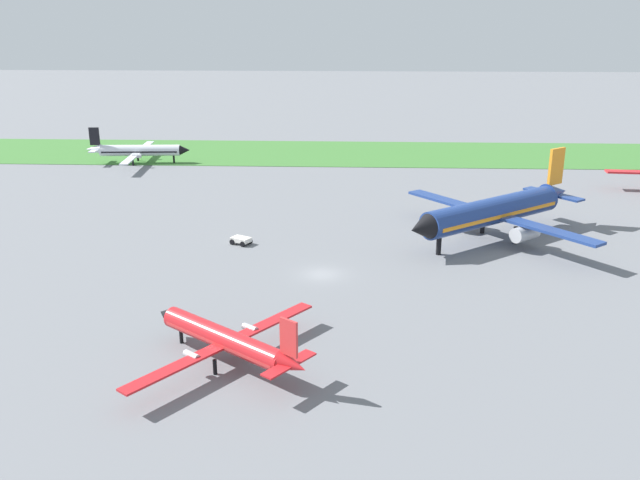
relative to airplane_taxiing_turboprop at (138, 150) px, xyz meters
The scene contains 6 objects.
ground_plane 70.52m from the airplane_taxiing_turboprop, 56.76° to the right, with size 600.00×600.00×0.00m, color slate.
grass_taxiway_strip 40.56m from the airplane_taxiing_turboprop, 17.41° to the left, with size 360.00×28.00×0.08m, color #3D7533.
airplane_taxiing_turboprop is the anchor object (origin of this frame).
airplane_midfield_jet 75.51m from the airplane_taxiing_turboprop, 37.00° to the right, with size 25.34×24.88×10.65m.
airplane_foreground_turboprop 85.94m from the airplane_taxiing_turboprop, 68.43° to the right, with size 15.04×16.94×6.09m.
baggage_cart_near_gate 56.28m from the airplane_taxiing_turboprop, 60.24° to the right, with size 2.93×2.69×0.90m.
Camera 1 is at (2.97, -70.97, 27.46)m, focal length 38.07 mm.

